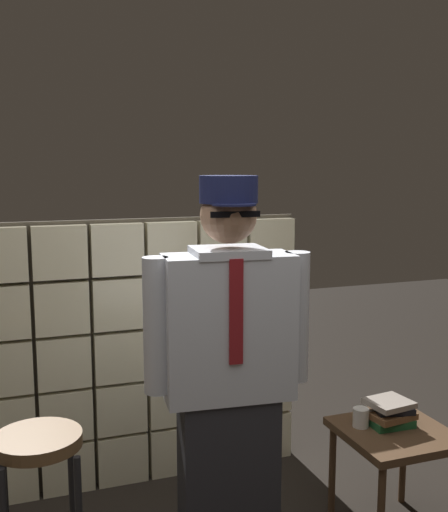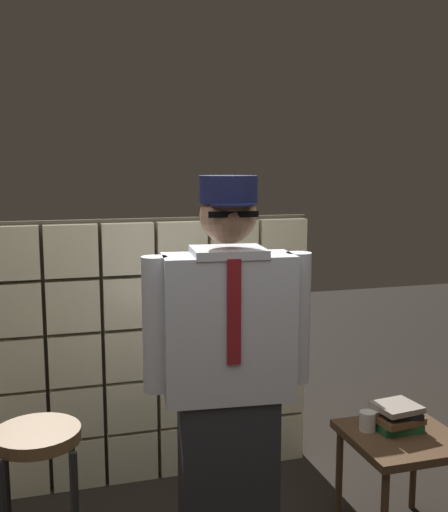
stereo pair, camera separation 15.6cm
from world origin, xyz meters
name	(u,v)px [view 2 (the right image)]	position (x,y,z in m)	size (l,w,h in m)	color
glass_block_wall	(156,352)	(0.00, 1.37, 0.76)	(1.87, 0.10, 1.56)	beige
standing_person	(228,380)	(0.13, 0.34, 0.94)	(0.72, 0.33, 1.80)	#28282D
bar_stool	(39,480)	(-0.65, 0.34, 0.60)	(0.34, 0.34, 0.81)	brown
side_table	(402,449)	(1.04, 0.41, 0.47)	(0.52, 0.52, 0.55)	#513823
book_stack	(397,416)	(1.04, 0.47, 0.61)	(0.25, 0.22, 0.13)	#1E592D
coffee_mug	(368,421)	(0.90, 0.50, 0.59)	(0.13, 0.08, 0.09)	silver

